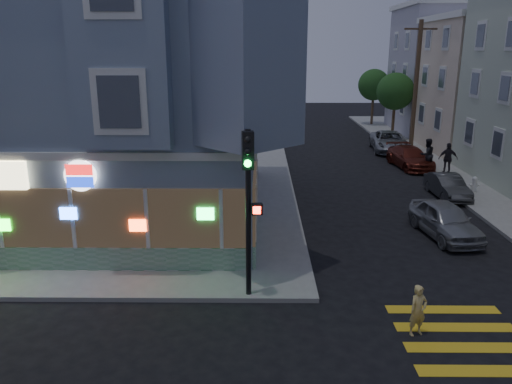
{
  "coord_description": "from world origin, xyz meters",
  "views": [
    {
      "loc": [
        1.26,
        -11.25,
        7.19
      ],
      "look_at": [
        1.1,
        5.58,
        2.39
      ],
      "focal_mm": 35.0,
      "sensor_mm": 36.0,
      "label": 1
    }
  ],
  "objects_px": {
    "street_tree_far": "(374,85)",
    "traffic_signal": "(249,187)",
    "fire_hydrant": "(474,184)",
    "parked_car_a": "(445,220)",
    "utility_pole": "(416,86)",
    "pedestrian_a": "(427,155)",
    "pedestrian_b": "(448,158)",
    "running_child": "(418,310)",
    "parked_car_b": "(448,186)",
    "street_tree_near": "(395,92)",
    "parked_car_c": "(410,158)",
    "parked_car_d": "(389,142)"
  },
  "relations": [
    {
      "from": "street_tree_near",
      "to": "parked_car_b",
      "type": "height_order",
      "value": "street_tree_near"
    },
    {
      "from": "parked_car_b",
      "to": "traffic_signal",
      "type": "height_order",
      "value": "traffic_signal"
    },
    {
      "from": "street_tree_far",
      "to": "parked_car_c",
      "type": "bearing_deg",
      "value": -94.68
    },
    {
      "from": "utility_pole",
      "to": "running_child",
      "type": "xyz_separation_m",
      "value": [
        -6.64,
        -23.63,
        -4.1
      ]
    },
    {
      "from": "fire_hydrant",
      "to": "parked_car_b",
      "type": "bearing_deg",
      "value": -161.82
    },
    {
      "from": "traffic_signal",
      "to": "fire_hydrant",
      "type": "xyz_separation_m",
      "value": [
        11.31,
        11.37,
        -2.92
      ]
    },
    {
      "from": "parked_car_b",
      "to": "parked_car_d",
      "type": "distance_m",
      "value": 11.94
    },
    {
      "from": "pedestrian_b",
      "to": "fire_hydrant",
      "type": "relative_size",
      "value": 2.23
    },
    {
      "from": "parked_car_c",
      "to": "parked_car_d",
      "type": "bearing_deg",
      "value": 82.93
    },
    {
      "from": "pedestrian_a",
      "to": "pedestrian_b",
      "type": "height_order",
      "value": "pedestrian_a"
    },
    {
      "from": "utility_pole",
      "to": "pedestrian_a",
      "type": "relative_size",
      "value": 4.64
    },
    {
      "from": "running_child",
      "to": "fire_hydrant",
      "type": "xyz_separation_m",
      "value": [
        6.89,
        13.18,
        -0.11
      ]
    },
    {
      "from": "utility_pole",
      "to": "street_tree_far",
      "type": "distance_m",
      "value": 14.03
    },
    {
      "from": "street_tree_near",
      "to": "parked_car_a",
      "type": "relative_size",
      "value": 1.31
    },
    {
      "from": "pedestrian_b",
      "to": "parked_car_b",
      "type": "bearing_deg",
      "value": 80.37
    },
    {
      "from": "pedestrian_a",
      "to": "parked_car_d",
      "type": "distance_m",
      "value": 6.66
    },
    {
      "from": "running_child",
      "to": "utility_pole",
      "type": "bearing_deg",
      "value": 53.46
    },
    {
      "from": "utility_pole",
      "to": "traffic_signal",
      "type": "distance_m",
      "value": 24.51
    },
    {
      "from": "street_tree_far",
      "to": "traffic_signal",
      "type": "relative_size",
      "value": 1.07
    },
    {
      "from": "parked_car_a",
      "to": "traffic_signal",
      "type": "height_order",
      "value": "traffic_signal"
    },
    {
      "from": "pedestrian_a",
      "to": "parked_car_d",
      "type": "height_order",
      "value": "pedestrian_a"
    },
    {
      "from": "traffic_signal",
      "to": "parked_car_b",
      "type": "bearing_deg",
      "value": 40.21
    },
    {
      "from": "pedestrian_b",
      "to": "parked_car_b",
      "type": "relative_size",
      "value": 0.51
    },
    {
      "from": "street_tree_near",
      "to": "pedestrian_b",
      "type": "bearing_deg",
      "value": -89.7
    },
    {
      "from": "utility_pole",
      "to": "street_tree_near",
      "type": "distance_m",
      "value": 6.06
    },
    {
      "from": "street_tree_near",
      "to": "parked_car_c",
      "type": "distance_m",
      "value": 10.93
    },
    {
      "from": "utility_pole",
      "to": "street_tree_far",
      "type": "bearing_deg",
      "value": 89.18
    },
    {
      "from": "traffic_signal",
      "to": "parked_car_a",
      "type": "bearing_deg",
      "value": 27.11
    },
    {
      "from": "street_tree_near",
      "to": "pedestrian_a",
      "type": "bearing_deg",
      "value": -94.42
    },
    {
      "from": "parked_car_b",
      "to": "parked_car_d",
      "type": "relative_size",
      "value": 0.68
    },
    {
      "from": "utility_pole",
      "to": "street_tree_near",
      "type": "bearing_deg",
      "value": 88.09
    },
    {
      "from": "utility_pole",
      "to": "pedestrian_b",
      "type": "bearing_deg",
      "value": -87.65
    },
    {
      "from": "running_child",
      "to": "fire_hydrant",
      "type": "distance_m",
      "value": 14.87
    },
    {
      "from": "utility_pole",
      "to": "parked_car_c",
      "type": "xyz_separation_m",
      "value": [
        -1.3,
        -4.32,
        -4.14
      ]
    },
    {
      "from": "traffic_signal",
      "to": "utility_pole",
      "type": "bearing_deg",
      "value": 55.24
    },
    {
      "from": "street_tree_far",
      "to": "parked_car_b",
      "type": "relative_size",
      "value": 1.49
    },
    {
      "from": "parked_car_d",
      "to": "pedestrian_b",
      "type": "bearing_deg",
      "value": -72.85
    },
    {
      "from": "street_tree_far",
      "to": "fire_hydrant",
      "type": "xyz_separation_m",
      "value": [
        0.04,
        -24.46,
        -3.36
      ]
    },
    {
      "from": "street_tree_near",
      "to": "pedestrian_a",
      "type": "xyz_separation_m",
      "value": [
        -0.9,
        -11.66,
        -2.81
      ]
    },
    {
      "from": "pedestrian_a",
      "to": "parked_car_d",
      "type": "xyz_separation_m",
      "value": [
        -0.6,
        6.62,
        -0.39
      ]
    },
    {
      "from": "pedestrian_a",
      "to": "pedestrian_b",
      "type": "xyz_separation_m",
      "value": [
        0.97,
        -0.84,
        -0.06
      ]
    },
    {
      "from": "street_tree_far",
      "to": "pedestrian_b",
      "type": "relative_size",
      "value": 2.91
    },
    {
      "from": "parked_car_a",
      "to": "traffic_signal",
      "type": "bearing_deg",
      "value": -152.46
    },
    {
      "from": "fire_hydrant",
      "to": "utility_pole",
      "type": "bearing_deg",
      "value": 91.33
    },
    {
      "from": "utility_pole",
      "to": "parked_car_b",
      "type": "height_order",
      "value": "utility_pole"
    },
    {
      "from": "parked_car_a",
      "to": "parked_car_d",
      "type": "bearing_deg",
      "value": 75.68
    },
    {
      "from": "street_tree_near",
      "to": "parked_car_a",
      "type": "bearing_deg",
      "value": -99.11
    },
    {
      "from": "street_tree_far",
      "to": "fire_hydrant",
      "type": "relative_size",
      "value": 6.49
    },
    {
      "from": "utility_pole",
      "to": "traffic_signal",
      "type": "bearing_deg",
      "value": -116.89
    },
    {
      "from": "parked_car_b",
      "to": "fire_hydrant",
      "type": "relative_size",
      "value": 4.35
    }
  ]
}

